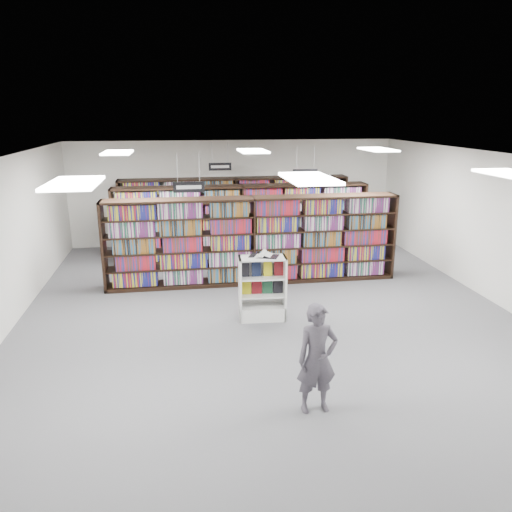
{
  "coord_description": "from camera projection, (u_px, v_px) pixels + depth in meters",
  "views": [
    {
      "loc": [
        -1.73,
        -9.45,
        4.0
      ],
      "look_at": [
        -0.16,
        0.5,
        1.1
      ],
      "focal_mm": 35.0,
      "sensor_mm": 36.0,
      "label": 1
    }
  ],
  "objects": [
    {
      "name": "floor",
      "position": [
        268.0,
        313.0,
        10.33
      ],
      "size": [
        12.0,
        12.0,
        0.0
      ],
      "primitive_type": "plane",
      "color": "#515156",
      "rests_on": "ground"
    },
    {
      "name": "open_book",
      "position": [
        263.0,
        255.0,
        9.75
      ],
      "size": [
        0.64,
        0.51,
        0.13
      ],
      "rotation": [
        0.0,
        0.0,
        -0.4
      ],
      "color": "black",
      "rests_on": "endcap_display"
    },
    {
      "name": "bookshelf_row_near",
      "position": [
        253.0,
        241.0,
        11.94
      ],
      "size": [
        7.0,
        0.6,
        2.1
      ],
      "color": "black",
      "rests_on": "floor"
    },
    {
      "name": "aisle_sign_center",
      "position": [
        220.0,
        166.0,
        14.3
      ],
      "size": [
        0.65,
        0.02,
        0.8
      ],
      "color": "#B2B2B7",
      "rests_on": "ceiling"
    },
    {
      "name": "ceiling",
      "position": [
        269.0,
        157.0,
        9.45
      ],
      "size": [
        10.0,
        12.0,
        0.1
      ],
      "primitive_type": "cube",
      "color": "white",
      "rests_on": "wall_back"
    },
    {
      "name": "troffer_front_center",
      "position": [
        309.0,
        178.0,
        6.61
      ],
      "size": [
        0.6,
        1.2,
        0.04
      ],
      "primitive_type": "cube",
      "color": "white",
      "rests_on": "ceiling"
    },
    {
      "name": "shopper",
      "position": [
        317.0,
        359.0,
        6.78
      ],
      "size": [
        0.59,
        0.41,
        1.56
      ],
      "primitive_type": "imported",
      "rotation": [
        0.0,
        0.0,
        0.06
      ],
      "color": "#49444E",
      "rests_on": "floor"
    },
    {
      "name": "troffer_front_left",
      "position": [
        74.0,
        183.0,
        6.16
      ],
      "size": [
        0.6,
        1.2,
        0.04
      ],
      "primitive_type": "cube",
      "color": "white",
      "rests_on": "ceiling"
    },
    {
      "name": "troffer_back_left",
      "position": [
        117.0,
        153.0,
        10.91
      ],
      "size": [
        0.6,
        1.2,
        0.04
      ],
      "primitive_type": "cube",
      "color": "white",
      "rests_on": "ceiling"
    },
    {
      "name": "bookshelf_row_far",
      "position": [
        235.0,
        212.0,
        15.45
      ],
      "size": [
        7.0,
        0.6,
        2.1
      ],
      "color": "black",
      "rests_on": "floor"
    },
    {
      "name": "wall_front",
      "position": [
        395.0,
        409.0,
        4.2
      ],
      "size": [
        10.0,
        0.1,
        3.2
      ],
      "primitive_type": "cube",
      "color": "white",
      "rests_on": "ground"
    },
    {
      "name": "troffer_back_center",
      "position": [
        253.0,
        151.0,
        11.36
      ],
      "size": [
        0.6,
        1.2,
        0.04
      ],
      "primitive_type": "cube",
      "color": "white",
      "rests_on": "ceiling"
    },
    {
      "name": "wall_left",
      "position": [
        0.0,
        249.0,
        9.14
      ],
      "size": [
        0.1,
        12.0,
        3.2
      ],
      "primitive_type": "cube",
      "color": "white",
      "rests_on": "ground"
    },
    {
      "name": "troffer_back_right",
      "position": [
        378.0,
        150.0,
        11.81
      ],
      "size": [
        0.6,
        1.2,
        0.04
      ],
      "primitive_type": "cube",
      "color": "white",
      "rests_on": "ceiling"
    },
    {
      "name": "bookshelf_row_mid",
      "position": [
        242.0,
        223.0,
        13.84
      ],
      "size": [
        7.0,
        0.6,
        2.1
      ],
      "color": "black",
      "rests_on": "floor"
    },
    {
      "name": "wall_right",
      "position": [
        498.0,
        230.0,
        10.64
      ],
      "size": [
        0.1,
        12.0,
        3.2
      ],
      "primitive_type": "cube",
      "color": "white",
      "rests_on": "ground"
    },
    {
      "name": "endcap_display",
      "position": [
        262.0,
        297.0,
        9.98
      ],
      "size": [
        0.95,
        0.51,
        1.29
      ],
      "rotation": [
        0.0,
        0.0,
        -0.05
      ],
      "color": "silver",
      "rests_on": "floor"
    },
    {
      "name": "wall_back",
      "position": [
        234.0,
        192.0,
        15.59
      ],
      "size": [
        10.0,
        0.1,
        3.2
      ],
      "primitive_type": "cube",
      "color": "white",
      "rests_on": "ground"
    },
    {
      "name": "aisle_sign_right",
      "position": [
        305.0,
        173.0,
        12.71
      ],
      "size": [
        0.65,
        0.02,
        0.8
      ],
      "color": "#B2B2B7",
      "rests_on": "ceiling"
    },
    {
      "name": "aisle_sign_left",
      "position": [
        189.0,
        186.0,
        10.36
      ],
      "size": [
        0.65,
        0.02,
        0.8
      ],
      "color": "#B2B2B7",
      "rests_on": "ceiling"
    }
  ]
}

